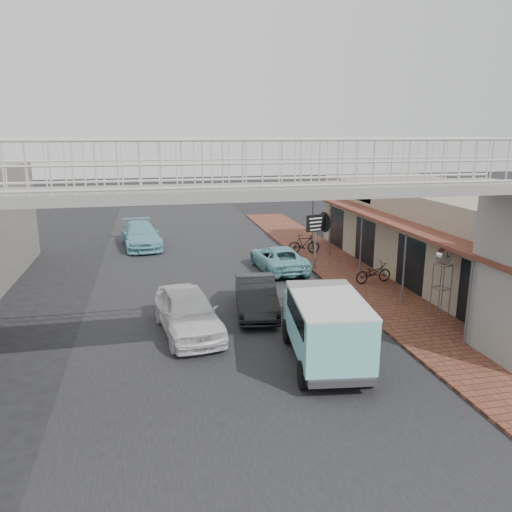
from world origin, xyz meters
name	(u,v)px	position (x,y,z in m)	size (l,w,h in m)	color
ground	(230,329)	(0.00, 0.00, 0.00)	(120.00, 120.00, 0.00)	black
road_strip	(230,329)	(0.00, 0.00, 0.01)	(10.00, 60.00, 0.01)	black
sidewalk	(370,289)	(6.50, 3.00, 0.05)	(3.00, 40.00, 0.10)	brown
shophouse_row	(455,235)	(10.97, 4.00, 2.01)	(7.20, 18.00, 4.00)	gray
footbridge	(254,270)	(0.00, -4.00, 3.18)	(16.40, 2.40, 6.34)	gray
white_hatchback	(188,312)	(-1.40, -0.06, 0.75)	(1.78, 4.42, 1.51)	white
dark_sedan	(256,296)	(1.20, 1.34, 0.66)	(1.40, 4.00, 1.32)	black
angkot_curb	(278,258)	(3.48, 6.82, 0.61)	(2.01, 4.36, 1.21)	#66ABB1
angkot_far	(141,235)	(-3.05, 13.41, 0.72)	(2.00, 4.93, 1.43)	#70B5C3
angkot_van	(326,321)	(2.27, -3.17, 1.32)	(2.41, 4.44, 2.08)	black
motorcycle_near	(373,273)	(6.94, 3.67, 0.55)	(0.60, 1.72, 0.90)	black
motorcycle_far	(304,244)	(5.63, 9.54, 0.61)	(0.48, 1.71, 1.03)	black
street_clock	(444,259)	(7.50, -0.61, 2.19)	(0.65, 0.61, 2.52)	#59595B
arrow_sign	(327,222)	(5.85, 6.63, 2.30)	(1.65, 1.09, 2.72)	#59595B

